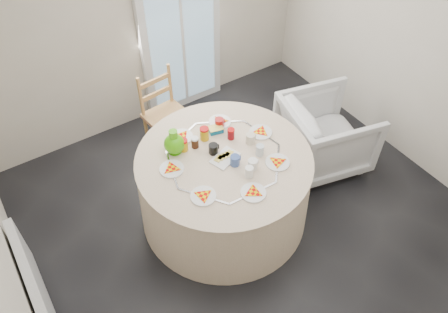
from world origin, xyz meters
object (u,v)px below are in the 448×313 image
radiator (35,283)px  table (224,188)px  armchair (325,134)px  wooden_chair (167,116)px  green_pitcher (174,145)px

radiator → table: bearing=0.3°
armchair → wooden_chair: bearing=63.8°
radiator → armchair: armchair is taller
green_pitcher → armchair: bearing=-26.1°
table → green_pitcher: green_pitcher is taller
table → armchair: armchair is taller
radiator → armchair: size_ratio=1.15×
green_pitcher → wooden_chair: bearing=52.2°
wooden_chair → armchair: wooden_chair is taller
table → wooden_chair: size_ratio=1.67×
wooden_chair → green_pitcher: 0.95m
radiator → table: size_ratio=0.62×
green_pitcher → table: bearing=-59.7°
table → green_pitcher: size_ratio=6.80×
table → green_pitcher: 0.66m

